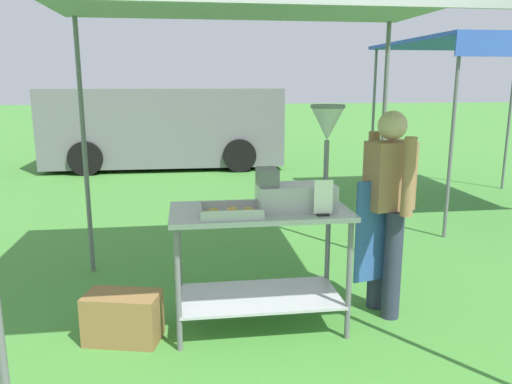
# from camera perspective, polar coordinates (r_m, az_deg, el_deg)

# --- Properties ---
(ground_plane) EXTENTS (70.00, 70.00, 0.00)m
(ground_plane) POSITION_cam_1_polar(r_m,az_deg,el_deg) (8.58, -6.10, 0.08)
(ground_plane) COLOR #478E38
(stall_canopy) EXTENTS (3.12, 2.61, 2.44)m
(stall_canopy) POSITION_cam_1_polar(r_m,az_deg,el_deg) (3.66, 0.24, 20.86)
(stall_canopy) COLOR slate
(stall_canopy) RESTS_ON ground
(donut_cart) EXTENTS (1.30, 0.65, 0.92)m
(donut_cart) POSITION_cam_1_polar(r_m,az_deg,el_deg) (3.71, 0.43, -5.81)
(donut_cart) COLOR #B7B7BC
(donut_cart) RESTS_ON ground
(donut_tray) EXTENTS (0.43, 0.31, 0.07)m
(donut_tray) POSITION_cam_1_polar(r_m,az_deg,el_deg) (3.47, -3.13, -2.33)
(donut_tray) COLOR #B7B7BC
(donut_tray) RESTS_ON donut_cart
(donut_fryer) EXTENTS (0.62, 0.28, 0.75)m
(donut_fryer) POSITION_cam_1_polar(r_m,az_deg,el_deg) (3.62, 5.35, 2.16)
(donut_fryer) COLOR #B7B7BC
(donut_fryer) RESTS_ON donut_cart
(menu_sign) EXTENTS (0.13, 0.05, 0.25)m
(menu_sign) POSITION_cam_1_polar(r_m,az_deg,el_deg) (3.47, 7.65, -0.96)
(menu_sign) COLOR black
(menu_sign) RESTS_ON donut_cart
(vendor) EXTENTS (0.47, 0.54, 1.61)m
(vendor) POSITION_cam_1_polar(r_m,az_deg,el_deg) (4.00, 14.68, -1.23)
(vendor) COLOR #2D3347
(vendor) RESTS_ON ground
(supply_crate) EXTENTS (0.57, 0.40, 0.36)m
(supply_crate) POSITION_cam_1_polar(r_m,az_deg,el_deg) (3.80, -14.87, -13.60)
(supply_crate) COLOR olive
(supply_crate) RESTS_ON ground
(van_grey) EXTENTS (4.96, 2.14, 1.69)m
(van_grey) POSITION_cam_1_polar(r_m,az_deg,el_deg) (11.22, -10.34, 7.37)
(van_grey) COLOR slate
(van_grey) RESTS_ON ground
(neighbour_tent) EXTENTS (2.61, 2.70, 2.37)m
(neighbour_tent) POSITION_cam_1_polar(r_m,az_deg,el_deg) (7.85, 25.61, 14.63)
(neighbour_tent) COLOR slate
(neighbour_tent) RESTS_ON ground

